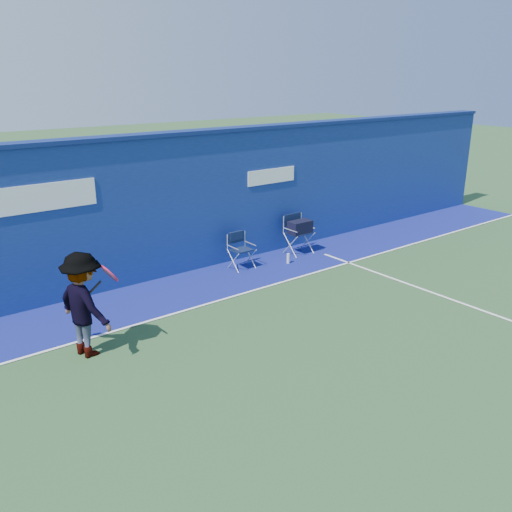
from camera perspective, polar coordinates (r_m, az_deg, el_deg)
ground at (r=7.94m, az=4.14°, el=-13.56°), size 80.00×80.00×0.00m
stadium_wall at (r=11.45m, az=-13.24°, el=4.65°), size 24.00×0.50×3.08m
out_of_bounds_strip at (r=10.98m, az=-10.21°, el=-4.26°), size 24.00×1.80×0.01m
court_lines at (r=8.32m, az=1.35°, el=-11.77°), size 24.00×12.00×0.01m
directors_chair_left at (r=12.30m, az=-1.56°, el=-0.08°), size 0.49×0.45×0.82m
directors_chair_right at (r=13.33m, az=4.52°, el=1.94°), size 0.57×0.51×0.96m
water_bottle at (r=12.66m, az=3.41°, el=-0.27°), size 0.07×0.07×0.25m
tennis_player at (r=8.79m, az=-17.63°, el=-4.89°), size 0.97×1.21×1.69m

